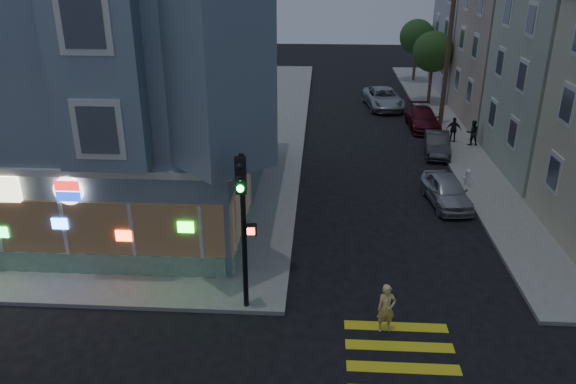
# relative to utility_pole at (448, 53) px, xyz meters

# --- Properties ---
(ground) EXTENTS (120.00, 120.00, 0.00)m
(ground) POSITION_rel_utility_pole_xyz_m (-12.00, -24.00, -4.80)
(ground) COLOR black
(ground) RESTS_ON ground
(sidewalk_nw) EXTENTS (33.00, 42.00, 0.15)m
(sidewalk_nw) POSITION_rel_utility_pole_xyz_m (-25.50, -1.00, -4.72)
(sidewalk_nw) COLOR gray
(sidewalk_nw) RESTS_ON ground
(corner_building) EXTENTS (14.60, 14.60, 11.40)m
(corner_building) POSITION_rel_utility_pole_xyz_m (-18.00, -13.02, 1.02)
(corner_building) COLOR slate
(corner_building) RESTS_ON sidewalk_nw
(row_house_c) EXTENTS (12.00, 8.60, 9.00)m
(row_house_c) POSITION_rel_utility_pole_xyz_m (7.50, 1.00, -0.15)
(row_house_c) COLOR tan
(row_house_c) RESTS_ON sidewalk_ne
(row_house_d) EXTENTS (12.00, 8.60, 10.50)m
(row_house_d) POSITION_rel_utility_pole_xyz_m (7.50, 10.00, 0.60)
(row_house_d) COLOR #9F9AA9
(row_house_d) RESTS_ON sidewalk_ne
(utility_pole) EXTENTS (2.20, 0.30, 9.00)m
(utility_pole) POSITION_rel_utility_pole_xyz_m (0.00, 0.00, 0.00)
(utility_pole) COLOR #4C3826
(utility_pole) RESTS_ON sidewalk_ne
(street_tree_near) EXTENTS (3.00, 3.00, 5.30)m
(street_tree_near) POSITION_rel_utility_pole_xyz_m (0.20, 6.00, -0.86)
(street_tree_near) COLOR #4C3826
(street_tree_near) RESTS_ON sidewalk_ne
(street_tree_far) EXTENTS (3.00, 3.00, 5.30)m
(street_tree_far) POSITION_rel_utility_pole_xyz_m (0.20, 14.00, -0.86)
(street_tree_far) COLOR #4C3826
(street_tree_far) RESTS_ON sidewalk_ne
(running_child) EXTENTS (0.64, 0.48, 1.58)m
(running_child) POSITION_rel_utility_pole_xyz_m (-5.86, -22.52, -4.00)
(running_child) COLOR #F0D17B
(running_child) RESTS_ON ground
(pedestrian_a) EXTENTS (0.78, 0.63, 1.51)m
(pedestrian_a) POSITION_rel_utility_pole_xyz_m (1.00, -4.39, -3.89)
(pedestrian_a) COLOR black
(pedestrian_a) RESTS_ON sidewalk_ne
(pedestrian_b) EXTENTS (0.94, 0.55, 1.51)m
(pedestrian_b) POSITION_rel_utility_pole_xyz_m (0.02, -3.83, -3.89)
(pedestrian_b) COLOR black
(pedestrian_b) RESTS_ON sidewalk_ne
(parked_car_a) EXTENTS (2.04, 4.11, 1.34)m
(parked_car_a) POSITION_rel_utility_pole_xyz_m (-2.15, -12.85, -4.12)
(parked_car_a) COLOR #B3B6BB
(parked_car_a) RESTS_ON ground
(parked_car_b) EXTENTS (1.74, 3.91, 1.25)m
(parked_car_b) POSITION_rel_utility_pole_xyz_m (-1.30, -5.82, -4.17)
(parked_car_b) COLOR #38393D
(parked_car_b) RESTS_ON ground
(parked_car_c) EXTENTS (1.91, 4.58, 1.32)m
(parked_car_c) POSITION_rel_utility_pole_xyz_m (-1.30, -0.62, -4.14)
(parked_car_c) COLOR #53131E
(parked_car_c) RESTS_ON ground
(parked_car_d) EXTENTS (3.04, 5.52, 1.46)m
(parked_car_d) POSITION_rel_utility_pole_xyz_m (-3.40, 4.58, -4.07)
(parked_car_d) COLOR #ACB2B7
(parked_car_d) RESTS_ON ground
(traffic_signal) EXTENTS (0.62, 0.59, 5.22)m
(traffic_signal) POSITION_rel_utility_pole_xyz_m (-10.25, -21.83, -1.11)
(traffic_signal) COLOR black
(traffic_signal) RESTS_ON sidewalk_nw
(fire_hydrant) EXTENTS (0.48, 0.28, 0.84)m
(fire_hydrant) POSITION_rel_utility_pole_xyz_m (-0.70, -10.83, -4.21)
(fire_hydrant) COLOR white
(fire_hydrant) RESTS_ON sidewalk_ne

